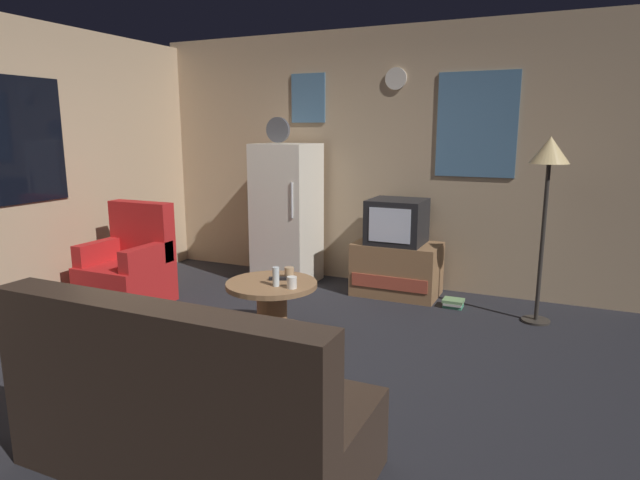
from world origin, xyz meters
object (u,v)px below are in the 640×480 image
wine_glass (276,277)px  book_stack (453,303)px  mug_ceramic_tan (289,273)px  coffee_table (272,310)px  armchair (129,269)px  tv_stand (397,269)px  crt_tv (397,221)px  remote_control (278,279)px  mug_ceramic_white (292,282)px  fridge (287,214)px  couch (189,412)px  standing_lamp (549,165)px

wine_glass → book_stack: bearing=53.2°
mug_ceramic_tan → book_stack: (1.10, 1.21, -0.47)m
book_stack → coffee_table: bearing=-130.5°
armchair → book_stack: bearing=21.9°
tv_stand → coffee_table: bearing=-109.8°
crt_tv → book_stack: 0.96m
mug_ceramic_tan → remote_control: (-0.06, -0.08, -0.03)m
mug_ceramic_white → fridge: bearing=119.0°
armchair → wine_glass: bearing=-9.8°
tv_stand → crt_tv: (-0.01, -0.00, 0.49)m
coffee_table → remote_control: (0.02, 0.08, 0.25)m
book_stack → tv_stand: bearing=163.3°
remote_control → wine_glass: bearing=-92.9°
tv_stand → remote_control: tv_stand is taller
tv_stand → mug_ceramic_white: 1.69m
crt_tv → fridge: bearing=-177.7°
fridge → remote_control: fridge is taller
wine_glass → mug_ceramic_white: bearing=-0.2°
crt_tv → armchair: size_ratio=0.56×
armchair → couch: size_ratio=0.56×
coffee_table → couch: couch is taller
wine_glass → armchair: 1.81m
mug_ceramic_tan → couch: couch is taller
remote_control → armchair: 1.72m
wine_glass → book_stack: wine_glass is taller
wine_glass → remote_control: 0.18m
armchair → coffee_table: bearing=-7.6°
fridge → wine_glass: 1.77m
fridge → mug_ceramic_white: (0.88, -1.59, -0.24)m
crt_tv → couch: size_ratio=0.32×
coffee_table → armchair: armchair is taller
remote_control → coffee_table: bearing=-128.7°
mug_ceramic_white → mug_ceramic_tan: same height
wine_glass → standing_lamp: bearing=36.9°
standing_lamp → couch: size_ratio=0.94×
standing_lamp → couch: (-1.42, -2.95, -1.05)m
crt_tv → book_stack: (0.62, -0.18, -0.71)m
couch → fridge: bearing=109.8°
mug_ceramic_tan → remote_control: 0.11m
coffee_table → crt_tv: bearing=70.5°
tv_stand → crt_tv: size_ratio=1.56×
standing_lamp → book_stack: 1.51m
standing_lamp → remote_control: standing_lamp is taller
crt_tv → armchair: crt_tv is taller
fridge → coffee_table: 1.73m
crt_tv → book_stack: crt_tv is taller
standing_lamp → remote_control: (-1.89, -1.21, -0.88)m
standing_lamp → mug_ceramic_tan: standing_lamp is taller
coffee_table → remote_control: size_ratio=4.80×
wine_glass → crt_tv: bearing=74.2°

